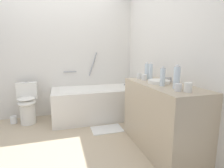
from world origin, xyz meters
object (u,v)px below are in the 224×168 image
at_px(bathtub, 96,102).
at_px(drinking_glass_1, 178,87).
at_px(toilet, 27,104).
at_px(sink_faucet, 170,80).
at_px(water_bottle_2, 147,71).
at_px(toilet_paper_roll, 14,120).
at_px(water_bottle_1, 151,72).
at_px(sink_basin, 159,82).
at_px(drinking_glass_0, 188,87).
at_px(drinking_glass_3, 139,76).
at_px(bath_mat, 107,129).
at_px(water_bottle_0, 177,77).
at_px(drinking_glass_2, 144,77).
at_px(water_bottle_3, 163,77).

relative_size(bathtub, drinking_glass_1, 20.68).
height_order(toilet, sink_faucet, sink_faucet).
xyz_separation_m(water_bottle_2, toilet_paper_roll, (-2.08, 1.06, -0.93)).
xyz_separation_m(sink_faucet, water_bottle_1, (-0.15, 0.25, 0.09)).
bearing_deg(water_bottle_1, drinking_glass_1, -96.40).
height_order(sink_basin, drinking_glass_1, drinking_glass_1).
height_order(water_bottle_2, toilet_paper_roll, water_bottle_2).
relative_size(drinking_glass_0, drinking_glass_3, 1.20).
height_order(toilet, drinking_glass_3, drinking_glass_3).
bearing_deg(toilet_paper_roll, bathtub, -5.49).
height_order(water_bottle_2, bath_mat, water_bottle_2).
xyz_separation_m(water_bottle_1, drinking_glass_0, (-0.02, -0.79, -0.07)).
relative_size(water_bottle_2, toilet_paper_roll, 1.92).
distance_m(bathtub, sink_faucet, 1.60).
height_order(water_bottle_2, drinking_glass_3, water_bottle_2).
height_order(water_bottle_1, toilet_paper_roll, water_bottle_1).
distance_m(water_bottle_0, drinking_glass_2, 0.64).
xyz_separation_m(toilet, drinking_glass_1, (1.74, -1.84, 0.56)).
xyz_separation_m(water_bottle_2, drinking_glass_0, (-0.02, -0.90, -0.07)).
xyz_separation_m(bathtub, water_bottle_0, (0.57, -1.64, 0.68)).
distance_m(water_bottle_3, drinking_glass_1, 0.30).
height_order(water_bottle_0, toilet_paper_roll, water_bottle_0).
bearing_deg(water_bottle_2, drinking_glass_1, -95.65).
bearing_deg(water_bottle_1, sink_basin, -94.11).
relative_size(water_bottle_3, drinking_glass_0, 2.40).
relative_size(water_bottle_3, drinking_glass_1, 2.97).
bearing_deg(water_bottle_3, toilet_paper_roll, 141.30).
xyz_separation_m(bathtub, drinking_glass_2, (0.51, -1.01, 0.60)).
bearing_deg(toilet_paper_roll, drinking_glass_2, -30.06).
bearing_deg(water_bottle_3, sink_basin, 70.66).
bearing_deg(bathtub, drinking_glass_0, -72.42).
distance_m(sink_faucet, drinking_glass_3, 0.50).
height_order(water_bottle_0, water_bottle_3, water_bottle_0).
distance_m(water_bottle_2, drinking_glass_3, 0.14).
bearing_deg(toilet, toilet_paper_roll, -105.17).
bearing_deg(bathtub, drinking_glass_1, -73.66).
height_order(drinking_glass_3, toilet_paper_roll, drinking_glass_3).
xyz_separation_m(toilet, water_bottle_0, (1.80, -1.73, 0.64)).
bearing_deg(bathtub, drinking_glass_3, -59.10).
relative_size(sink_faucet, water_bottle_0, 0.58).
bearing_deg(water_bottle_2, sink_faucet, -67.45).
height_order(bathtub, drinking_glass_1, bathtub).
bearing_deg(water_bottle_2, drinking_glass_2, -133.38).
bearing_deg(drinking_glass_2, water_bottle_3, -89.08).
distance_m(drinking_glass_0, toilet_paper_roll, 2.97).
bearing_deg(drinking_glass_2, drinking_glass_0, -85.06).
bearing_deg(water_bottle_2, water_bottle_3, -98.58).
xyz_separation_m(toilet, sink_faucet, (1.98, -1.38, 0.55)).
bearing_deg(water_bottle_2, drinking_glass_0, -91.24).
bearing_deg(toilet_paper_roll, water_bottle_2, -26.95).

